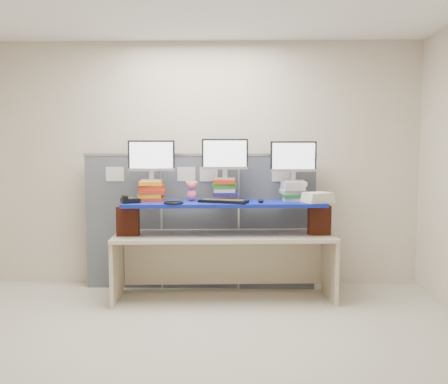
{
  "coord_description": "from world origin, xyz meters",
  "views": [
    {
      "loc": [
        0.41,
        -3.77,
        1.62
      ],
      "look_at": [
        0.28,
        1.37,
        1.14
      ],
      "focal_mm": 40.0,
      "sensor_mm": 36.0,
      "label": 1
    }
  ],
  "objects_px": {
    "monitor_left": "(151,158)",
    "keyboard": "(223,201)",
    "desk": "(224,247)",
    "blue_board": "(224,203)",
    "desk_phone": "(130,200)",
    "monitor_right": "(293,159)",
    "monitor_center": "(225,156)"
  },
  "relations": [
    {
      "from": "blue_board",
      "to": "monitor_left",
      "type": "bearing_deg",
      "value": 171.13
    },
    {
      "from": "keyboard",
      "to": "monitor_left",
      "type": "bearing_deg",
      "value": -174.45
    },
    {
      "from": "blue_board",
      "to": "desk_phone",
      "type": "bearing_deg",
      "value": -175.27
    },
    {
      "from": "keyboard",
      "to": "desk_phone",
      "type": "xyz_separation_m",
      "value": [
        -0.95,
        -0.04,
        0.01
      ]
    },
    {
      "from": "desk",
      "to": "desk_phone",
      "type": "height_order",
      "value": "desk_phone"
    },
    {
      "from": "monitor_left",
      "to": "desk_phone",
      "type": "distance_m",
      "value": 0.51
    },
    {
      "from": "blue_board",
      "to": "keyboard",
      "type": "xyz_separation_m",
      "value": [
        -0.0,
        -0.1,
        0.03
      ]
    },
    {
      "from": "desk_phone",
      "to": "monitor_left",
      "type": "bearing_deg",
      "value": 24.9
    },
    {
      "from": "blue_board",
      "to": "keyboard",
      "type": "distance_m",
      "value": 0.1
    },
    {
      "from": "blue_board",
      "to": "monitor_center",
      "type": "distance_m",
      "value": 0.5
    },
    {
      "from": "keyboard",
      "to": "desk_phone",
      "type": "height_order",
      "value": "desk_phone"
    },
    {
      "from": "monitor_left",
      "to": "monitor_center",
      "type": "relative_size",
      "value": 1.0
    },
    {
      "from": "desk",
      "to": "keyboard",
      "type": "height_order",
      "value": "keyboard"
    },
    {
      "from": "monitor_right",
      "to": "keyboard",
      "type": "xyz_separation_m",
      "value": [
        -0.73,
        -0.25,
        -0.43
      ]
    },
    {
      "from": "desk",
      "to": "monitor_left",
      "type": "distance_m",
      "value": 1.21
    },
    {
      "from": "blue_board",
      "to": "monitor_center",
      "type": "height_order",
      "value": "monitor_center"
    },
    {
      "from": "monitor_left",
      "to": "keyboard",
      "type": "height_order",
      "value": "monitor_left"
    },
    {
      "from": "monitor_right",
      "to": "keyboard",
      "type": "relative_size",
      "value": 0.92
    },
    {
      "from": "monitor_center",
      "to": "desk_phone",
      "type": "distance_m",
      "value": 1.09
    },
    {
      "from": "blue_board",
      "to": "desk_phone",
      "type": "distance_m",
      "value": 0.97
    },
    {
      "from": "monitor_right",
      "to": "keyboard",
      "type": "height_order",
      "value": "monitor_right"
    },
    {
      "from": "monitor_center",
      "to": "blue_board",
      "type": "bearing_deg",
      "value": -96.31
    },
    {
      "from": "monitor_left",
      "to": "monitor_center",
      "type": "height_order",
      "value": "monitor_center"
    },
    {
      "from": "desk",
      "to": "monitor_right",
      "type": "xyz_separation_m",
      "value": [
        0.73,
        0.16,
        0.93
      ]
    },
    {
      "from": "desk_phone",
      "to": "keyboard",
      "type": "bearing_deg",
      "value": -20.1
    },
    {
      "from": "desk",
      "to": "monitor_right",
      "type": "bearing_deg",
      "value": 9.12
    },
    {
      "from": "monitor_left",
      "to": "monitor_right",
      "type": "xyz_separation_m",
      "value": [
        1.49,
        0.08,
        -0.01
      ]
    },
    {
      "from": "desk",
      "to": "monitor_left",
      "type": "bearing_deg",
      "value": 171.13
    },
    {
      "from": "monitor_right",
      "to": "keyboard",
      "type": "bearing_deg",
      "value": -164.04
    },
    {
      "from": "blue_board",
      "to": "desk_phone",
      "type": "relative_size",
      "value": 9.09
    },
    {
      "from": "desk",
      "to": "blue_board",
      "type": "height_order",
      "value": "blue_board"
    },
    {
      "from": "monitor_left",
      "to": "monitor_center",
      "type": "distance_m",
      "value": 0.77
    }
  ]
}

